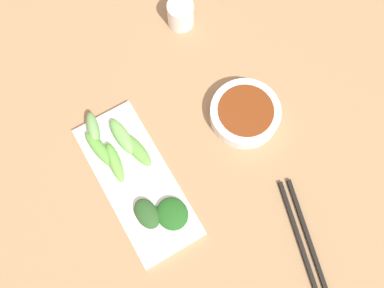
{
  "coord_description": "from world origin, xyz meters",
  "views": [
    {
      "loc": [
        0.12,
        0.2,
        0.86
      ],
      "look_at": [
        -0.01,
        -0.02,
        0.05
      ],
      "focal_mm": 39.49,
      "sensor_mm": 36.0,
      "label": 1
    }
  ],
  "objects_px": {
    "serving_plate": "(137,181)",
    "tea_cup": "(181,14)",
    "sauce_bowl": "(245,113)",
    "chopsticks": "(303,237)"
  },
  "relations": [
    {
      "from": "serving_plate",
      "to": "tea_cup",
      "type": "bearing_deg",
      "value": -133.33
    },
    {
      "from": "sauce_bowl",
      "to": "chopsticks",
      "type": "relative_size",
      "value": 0.64
    },
    {
      "from": "chopsticks",
      "to": "tea_cup",
      "type": "xyz_separation_m",
      "value": [
        -0.04,
        -0.54,
        0.03
      ]
    },
    {
      "from": "serving_plate",
      "to": "chopsticks",
      "type": "bearing_deg",
      "value": 130.82
    },
    {
      "from": "serving_plate",
      "to": "sauce_bowl",
      "type": "bearing_deg",
      "value": -177.99
    },
    {
      "from": "serving_plate",
      "to": "chopsticks",
      "type": "relative_size",
      "value": 1.42
    },
    {
      "from": "serving_plate",
      "to": "chopsticks",
      "type": "xyz_separation_m",
      "value": [
        -0.23,
        0.26,
        -0.0
      ]
    },
    {
      "from": "sauce_bowl",
      "to": "chopsticks",
      "type": "bearing_deg",
      "value": 82.22
    },
    {
      "from": "serving_plate",
      "to": "tea_cup",
      "type": "height_order",
      "value": "tea_cup"
    },
    {
      "from": "serving_plate",
      "to": "tea_cup",
      "type": "distance_m",
      "value": 0.39
    }
  ]
}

